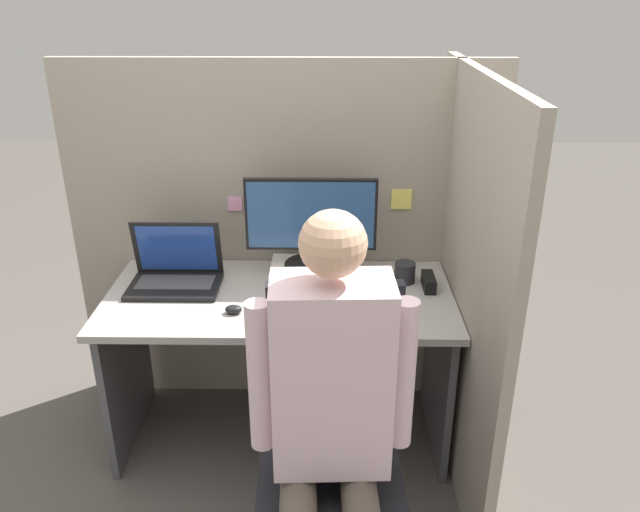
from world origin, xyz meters
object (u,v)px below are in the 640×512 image
(laptop, at_px, (175,274))
(office_chair, at_px, (332,446))
(coffee_mug, at_px, (405,272))
(stapler, at_px, (429,282))
(monitor, at_px, (311,221))
(carrot_toy, at_px, (348,313))
(person, at_px, (331,411))
(paper_box, at_px, (311,272))

(laptop, bearing_deg, office_chair, -48.87)
(laptop, distance_m, coffee_mug, 0.97)
(office_chair, relative_size, coffee_mug, 11.74)
(stapler, distance_m, office_chair, 0.87)
(coffee_mug, bearing_deg, monitor, 175.90)
(monitor, xyz_separation_m, carrot_toy, (0.15, -0.35, -0.24))
(stapler, bearing_deg, person, -114.53)
(paper_box, height_order, stapler, same)
(laptop, height_order, coffee_mug, laptop)
(paper_box, height_order, office_chair, office_chair)
(carrot_toy, bearing_deg, person, -95.85)
(monitor, distance_m, stapler, 0.55)
(paper_box, distance_m, stapler, 0.50)
(person, bearing_deg, stapler, 65.47)
(paper_box, distance_m, laptop, 0.57)
(paper_box, relative_size, monitor, 0.64)
(carrot_toy, distance_m, office_chair, 0.53)
(paper_box, height_order, laptop, laptop)
(monitor, relative_size, laptop, 1.47)
(person, distance_m, coffee_mug, 1.01)
(carrot_toy, xyz_separation_m, office_chair, (-0.06, -0.48, -0.23))
(paper_box, relative_size, stapler, 2.64)
(monitor, relative_size, office_chair, 0.53)
(carrot_toy, bearing_deg, monitor, 112.62)
(monitor, height_order, coffee_mug, monitor)
(stapler, bearing_deg, coffee_mug, 146.30)
(paper_box, bearing_deg, office_chair, -83.85)
(laptop, bearing_deg, coffee_mug, 2.86)
(monitor, relative_size, coffee_mug, 6.23)
(person, height_order, coffee_mug, person)
(person, bearing_deg, paper_box, 94.78)
(laptop, xyz_separation_m, coffee_mug, (0.97, 0.05, -0.01))
(laptop, height_order, carrot_toy, laptop)
(carrot_toy, distance_m, person, 0.64)
(paper_box, distance_m, carrot_toy, 0.38)
(office_chair, bearing_deg, coffee_mug, 68.85)
(office_chair, bearing_deg, stapler, 61.40)
(paper_box, bearing_deg, stapler, -10.13)
(paper_box, distance_m, person, 0.99)
(carrot_toy, bearing_deg, coffee_mug, 52.25)
(paper_box, xyz_separation_m, monitor, (0.00, 0.00, 0.23))
(laptop, height_order, person, person)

